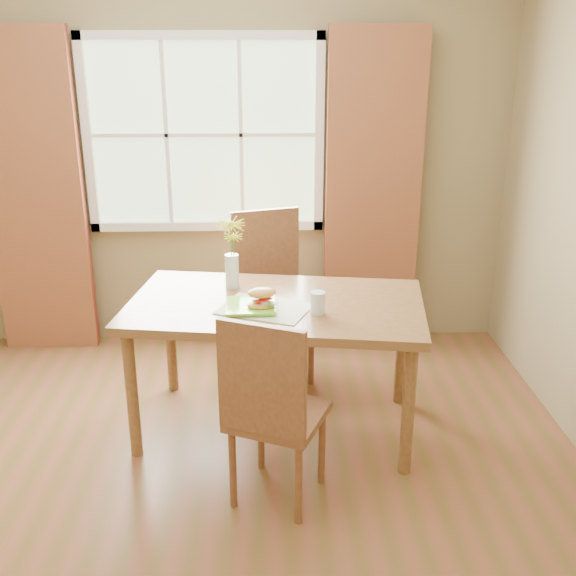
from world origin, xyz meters
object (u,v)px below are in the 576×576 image
Objects in this scene: croissant_sandwich at (262,299)px; flower_vase at (232,247)px; chair_near at (271,406)px; dining_table at (276,315)px; water_glass at (318,303)px; chair_far at (270,287)px.

flower_vase reaches higher than croissant_sandwich.
chair_near is 2.44× the size of flower_vase.
croissant_sandwich is at bearing 117.47° from chair_near.
chair_near reaches higher than dining_table.
flower_vase is (-0.24, 0.24, 0.32)m from dining_table.
chair_near is at bearing -115.08° from water_glass.
dining_table is 0.72m from chair_far.
chair_far is at bearing 100.56° from dining_table.
flower_vase is at bearing 107.04° from croissant_sandwich.
flower_vase reaches higher than dining_table.
croissant_sandwich is (-0.07, -0.14, 0.15)m from dining_table.
croissant_sandwich is at bearing -65.98° from flower_vase.
water_glass is 0.29× the size of flower_vase.
chair_near is at bearing -92.77° from croissant_sandwich.
flower_vase is (-0.21, -0.47, 0.41)m from chair_far.
chair_near is (-0.03, -0.70, -0.15)m from dining_table.
dining_table is 14.41× the size of water_glass.
chair_near is 8.34× the size of water_glass.
croissant_sandwich reaches higher than dining_table.
chair_near is at bearing -84.48° from dining_table.
dining_table is at bearing 55.13° from croissant_sandwich.
chair_far is 0.67m from flower_vase.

